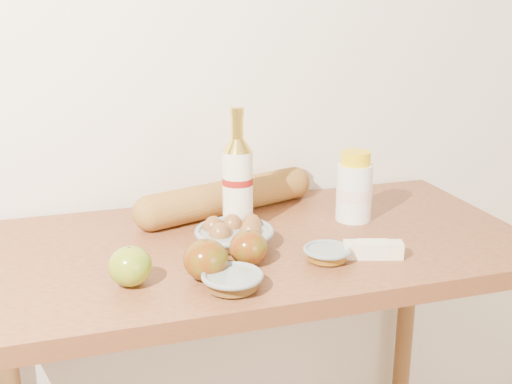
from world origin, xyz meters
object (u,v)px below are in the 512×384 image
cream_bottle (354,188)px  baguette (227,197)px  bourbon_bottle (238,182)px  egg_bowl (234,234)px  table (252,292)px

cream_bottle → baguette: size_ratio=0.34×
bourbon_bottle → cream_bottle: size_ratio=1.69×
bourbon_bottle → egg_bowl: bearing=-123.4°
bourbon_bottle → egg_bowl: size_ratio=1.48×
egg_bowl → table: bearing=15.2°
bourbon_bottle → baguette: bearing=74.5°
table → baguette: (-0.00, 0.19, 0.16)m
table → egg_bowl: egg_bowl is taller
egg_bowl → cream_bottle: bearing=12.7°
table → baguette: baguette is taller
table → baguette: size_ratio=2.44×
egg_bowl → baguette: bearing=79.2°
cream_bottle → table: bearing=-175.3°
bourbon_bottle → egg_bowl: (-0.03, -0.09, -0.09)m
baguette → bourbon_bottle: bearing=-111.1°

